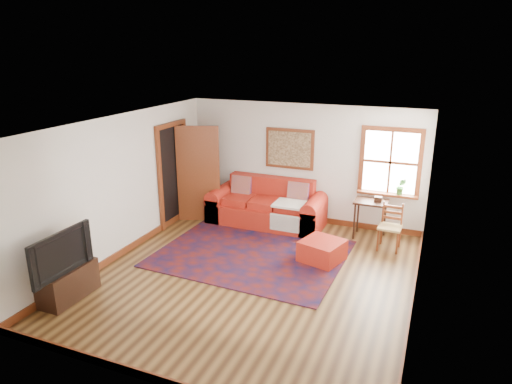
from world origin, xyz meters
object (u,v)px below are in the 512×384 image
at_px(ladder_back_chair, 391,225).
at_px(media_cabinet, 68,283).
at_px(red_ottoman, 322,251).
at_px(side_table, 371,207).
at_px(red_leather_sofa, 267,209).

xyz_separation_m(ladder_back_chair, media_cabinet, (-4.21, -3.63, -0.22)).
bearing_deg(red_ottoman, media_cabinet, -124.33).
height_order(red_ottoman, ladder_back_chair, ladder_back_chair).
bearing_deg(side_table, media_cabinet, -133.34).
xyz_separation_m(red_leather_sofa, side_table, (2.13, 0.05, 0.32)).
distance_m(red_leather_sofa, media_cabinet, 4.29).
bearing_deg(ladder_back_chair, red_leather_sofa, 172.69).
height_order(red_ottoman, media_cabinet, media_cabinet).
height_order(side_table, ladder_back_chair, ladder_back_chair).
bearing_deg(side_table, red_ottoman, -113.39).
distance_m(red_ottoman, ladder_back_chair, 1.45).
xyz_separation_m(side_table, ladder_back_chair, (0.43, -0.38, -0.17)).
distance_m(red_leather_sofa, ladder_back_chair, 2.58).
bearing_deg(ladder_back_chair, media_cabinet, -139.23).
xyz_separation_m(red_ottoman, side_table, (0.59, 1.37, 0.44)).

